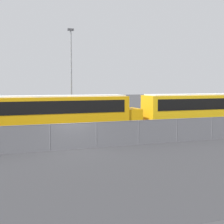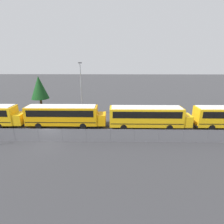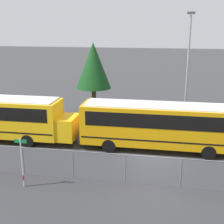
% 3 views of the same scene
% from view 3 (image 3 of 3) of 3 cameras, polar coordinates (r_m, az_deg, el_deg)
% --- Properties ---
extents(ground_plane, '(200.00, 200.00, 0.00)m').
position_cam_3_polar(ground_plane, '(18.15, 7.35, -13.03)').
color(ground_plane, '#38383A').
extents(fence, '(76.80, 0.07, 1.73)m').
position_cam_3_polar(fence, '(17.74, 7.45, -10.54)').
color(fence, '#9EA0A5').
rests_on(fence, ground_plane).
extents(school_bus_2, '(12.29, 2.49, 3.34)m').
position_cam_3_polar(school_bus_2, '(22.14, 9.25, -2.10)').
color(school_bus_2, orange).
rests_on(school_bus_2, ground_plane).
extents(street_sign, '(0.70, 0.09, 2.84)m').
position_cam_3_polar(street_sign, '(17.82, -16.13, -8.70)').
color(street_sign, '#B7B7BC').
rests_on(street_sign, ground_plane).
extents(light_pole, '(0.60, 0.24, 9.63)m').
position_cam_3_polar(light_pole, '(26.99, 13.66, 7.96)').
color(light_pole, gray).
rests_on(light_pole, ground_plane).
extents(tree_1, '(3.38, 3.38, 7.04)m').
position_cam_3_polar(tree_1, '(30.21, -3.42, 8.43)').
color(tree_1, '#51381E').
rests_on(tree_1, ground_plane).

